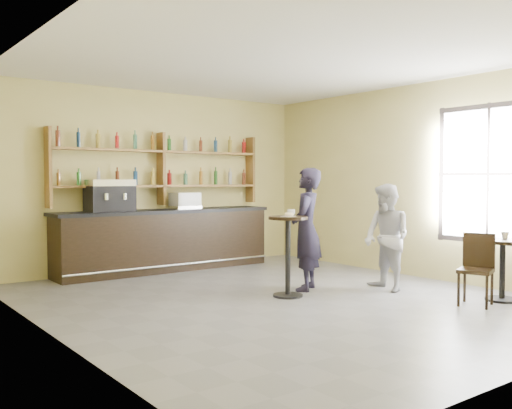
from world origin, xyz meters
TOP-DOWN VIEW (x-y plane):
  - floor at (0.00, 0.00)m, footprint 7.00×7.00m
  - ceiling at (0.00, 0.00)m, footprint 7.00×7.00m
  - wall_back at (0.00, 3.50)m, footprint 7.00×0.00m
  - wall_left at (-3.00, 0.00)m, footprint 0.00×7.00m
  - wall_right at (3.00, 0.00)m, footprint 0.00×7.00m
  - window_pane at (2.99, -1.20)m, footprint 0.00×2.00m
  - window_frame at (2.99, -1.20)m, footprint 0.04×1.70m
  - shelf_unit at (0.00, 3.37)m, footprint 4.00×0.26m
  - liquor_bottles at (0.00, 3.37)m, footprint 3.68×0.10m
  - bar_counter at (-0.04, 3.15)m, footprint 4.01×0.78m
  - espresso_machine at (-1.07, 3.15)m, footprint 0.75×0.48m
  - pastry_case at (0.36, 3.15)m, footprint 0.53×0.44m
  - pedestal_table at (0.23, 0.11)m, footprint 0.59×0.59m
  - napkin at (0.23, 0.11)m, footprint 0.20×0.20m
  - donut at (0.24, 0.10)m, footprint 0.16×0.16m
  - cup_pedestal at (0.37, 0.21)m, footprint 0.14×0.14m
  - man_main at (0.75, 0.31)m, footprint 0.78×0.73m
  - cafe_table at (2.33, -1.82)m, footprint 0.78×0.78m
  - cup_cafe at (2.38, -1.82)m, footprint 0.14×0.14m
  - chair_west at (1.78, -1.77)m, footprint 0.51×0.51m
  - patron_second at (1.65, -0.43)m, footprint 0.71×0.85m

SIDE VIEW (x-z plane):
  - floor at x=0.00m, z-range 0.00..0.00m
  - cafe_table at x=2.33m, z-range 0.00..0.82m
  - chair_west at x=1.78m, z-range 0.00..0.92m
  - bar_counter at x=-0.04m, z-range 0.00..1.08m
  - pedestal_table at x=0.23m, z-range 0.00..1.11m
  - patron_second at x=1.65m, z-range 0.00..1.55m
  - cup_cafe at x=2.38m, z-range 0.82..0.92m
  - man_main at x=0.75m, z-range 0.00..1.78m
  - napkin at x=0.23m, z-range 1.11..1.11m
  - donut at x=0.24m, z-range 1.11..1.16m
  - cup_pedestal at x=0.37m, z-range 1.11..1.20m
  - pastry_case at x=0.36m, z-range 1.08..1.38m
  - espresso_machine at x=-1.07m, z-range 1.08..1.62m
  - wall_back at x=0.00m, z-range -1.90..5.10m
  - wall_left at x=-3.00m, z-range -1.90..5.10m
  - wall_right at x=3.00m, z-range -1.90..5.10m
  - window_frame at x=2.99m, z-range 0.65..2.75m
  - window_pane at x=2.99m, z-range 0.70..2.70m
  - shelf_unit at x=0.00m, z-range 1.11..2.51m
  - liquor_bottles at x=0.00m, z-range 1.48..2.48m
  - ceiling at x=0.00m, z-range 3.20..3.20m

